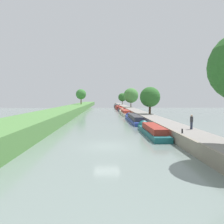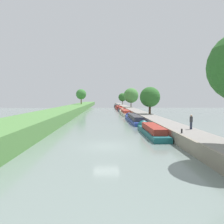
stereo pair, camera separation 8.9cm
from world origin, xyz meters
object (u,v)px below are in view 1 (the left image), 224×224
narrowboat_black (116,106)px  narrowboat_cream (125,112)px  mooring_bollard_near (182,131)px  narrowboat_red (118,108)px  narrowboat_teal (151,130)px  narrowboat_navy (121,110)px  narrowboat_blue (134,119)px  person_walking (192,122)px  mooring_bollard_far (119,104)px

narrowboat_black → narrowboat_cream: bearing=-90.1°
mooring_bollard_near → narrowboat_red: bearing=91.6°
narrowboat_teal → narrowboat_navy: 49.24m
narrowboat_blue → narrowboat_red: (-0.07, 48.66, -0.04)m
narrowboat_red → person_walking: bearing=-86.6°
narrowboat_cream → mooring_bollard_far: 48.97m
narrowboat_teal → person_walking: person_walking is taller
narrowboat_cream → person_walking: (3.99, -37.53, 1.50)m
narrowboat_cream → mooring_bollard_far: (1.97, 48.92, 0.86)m
narrowboat_blue → person_walking: 19.34m
narrowboat_teal → narrowboat_black: (-0.22, 77.50, 0.07)m
narrowboat_red → mooring_bollard_near: (1.97, -70.15, 0.88)m
narrowboat_navy → person_walking: size_ratio=7.59×
narrowboat_cream → person_walking: bearing=-83.9°
mooring_bollard_far → narrowboat_teal: bearing=-91.2°
narrowboat_black → person_walking: (3.93, -81.24, 1.47)m
narrowboat_navy → narrowboat_black: 28.26m
narrowboat_navy → mooring_bollard_near: bearing=-88.2°
narrowboat_navy → mooring_bollard_near: size_ratio=28.00×
narrowboat_red → narrowboat_black: 13.69m
narrowboat_teal → narrowboat_blue: (-0.21, 15.15, 0.05)m
narrowboat_navy → person_walking: (3.79, -52.98, 1.54)m
narrowboat_cream → narrowboat_navy: size_ratio=1.32×
narrowboat_blue → mooring_bollard_near: mooring_bollard_near is taller
mooring_bollard_near → mooring_bollard_far: same height
narrowboat_cream → narrowboat_black: (0.06, 43.71, 0.04)m
narrowboat_red → mooring_bollard_far: (1.97, 18.91, 0.88)m
person_walking → mooring_bollard_far: bearing=91.3°
narrowboat_cream → narrowboat_teal: bearing=-89.5°
narrowboat_red → narrowboat_black: (0.05, 13.69, 0.06)m
narrowboat_cream → mooring_bollard_far: mooring_bollard_far is taller
narrowboat_teal → narrowboat_cream: narrowboat_cream is taller
narrowboat_navy → mooring_bollard_far: (1.78, 33.47, 0.89)m
narrowboat_teal → narrowboat_navy: narrowboat_teal is taller
narrowboat_teal → narrowboat_blue: bearing=90.8°
mooring_bollard_near → person_walking: bearing=52.3°
narrowboat_black → mooring_bollard_near: bearing=-88.7°
narrowboat_blue → mooring_bollard_near: 21.59m
narrowboat_blue → narrowboat_black: 62.35m
narrowboat_blue → narrowboat_cream: (-0.07, 18.64, -0.02)m
narrowboat_teal → person_walking: 5.49m
mooring_bollard_near → narrowboat_blue: bearing=95.0°
narrowboat_blue → narrowboat_black: bearing=90.0°
mooring_bollard_near → narrowboat_black: bearing=91.3°
mooring_bollard_near → mooring_bollard_far: size_ratio=1.00×
narrowboat_navy → narrowboat_red: narrowboat_red is taller
narrowboat_blue → narrowboat_navy: 34.10m
narrowboat_teal → narrowboat_red: narrowboat_red is taller
narrowboat_teal → mooring_bollard_far: (1.69, 82.71, 0.89)m
narrowboat_navy → narrowboat_red: size_ratio=0.83×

